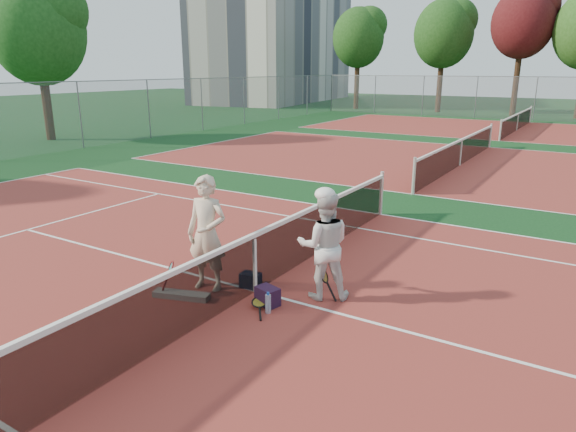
{
  "coord_description": "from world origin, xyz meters",
  "views": [
    {
      "loc": [
        4.59,
        -6.38,
        3.57
      ],
      "look_at": [
        0.0,
        1.04,
        1.05
      ],
      "focal_mm": 32.0,
      "sensor_mm": 36.0,
      "label": 1
    }
  ],
  "objects_px": {
    "apartment_block": "(277,31)",
    "racket_black_held": "(323,284)",
    "player_b": "(324,246)",
    "racket_red": "(171,279)",
    "racket_spare": "(259,304)",
    "player_a": "(207,234)",
    "water_bottle": "(268,304)",
    "sports_bag_purple": "(268,296)",
    "net_main": "(255,263)",
    "sports_bag_navy": "(251,280)"
  },
  "relations": [
    {
      "from": "racket_black_held",
      "to": "racket_red",
      "type": "bearing_deg",
      "value": 19.93
    },
    {
      "from": "racket_red",
      "to": "sports_bag_navy",
      "type": "distance_m",
      "value": 1.31
    },
    {
      "from": "player_b",
      "to": "water_bottle",
      "type": "distance_m",
      "value": 1.27
    },
    {
      "from": "racket_spare",
      "to": "water_bottle",
      "type": "relative_size",
      "value": 1.99
    },
    {
      "from": "player_a",
      "to": "racket_spare",
      "type": "relative_size",
      "value": 3.22
    },
    {
      "from": "apartment_block",
      "to": "racket_black_held",
      "type": "relative_size",
      "value": 40.4
    },
    {
      "from": "player_a",
      "to": "racket_spare",
      "type": "height_order",
      "value": "player_a"
    },
    {
      "from": "player_b",
      "to": "racket_red",
      "type": "distance_m",
      "value": 2.54
    },
    {
      "from": "apartment_block",
      "to": "sports_bag_purple",
      "type": "bearing_deg",
      "value": -57.29
    },
    {
      "from": "player_a",
      "to": "sports_bag_purple",
      "type": "bearing_deg",
      "value": -10.36
    },
    {
      "from": "player_a",
      "to": "player_b",
      "type": "xyz_separation_m",
      "value": [
        1.79,
        0.71,
        -0.09
      ]
    },
    {
      "from": "apartment_block",
      "to": "player_b",
      "type": "xyz_separation_m",
      "value": [
        29.05,
        -43.58,
        -6.62
      ]
    },
    {
      "from": "racket_black_held",
      "to": "player_a",
      "type": "bearing_deg",
      "value": 10.73
    },
    {
      "from": "player_b",
      "to": "sports_bag_purple",
      "type": "height_order",
      "value": "player_b"
    },
    {
      "from": "racket_spare",
      "to": "player_a",
      "type": "bearing_deg",
      "value": 44.35
    },
    {
      "from": "sports_bag_navy",
      "to": "water_bottle",
      "type": "xyz_separation_m",
      "value": [
        0.77,
        -0.62,
        0.02
      ]
    },
    {
      "from": "apartment_block",
      "to": "racket_spare",
      "type": "distance_m",
      "value": 53.27
    },
    {
      "from": "racket_red",
      "to": "sports_bag_purple",
      "type": "height_order",
      "value": "racket_red"
    },
    {
      "from": "racket_spare",
      "to": "sports_bag_navy",
      "type": "bearing_deg",
      "value": 8.1
    },
    {
      "from": "player_b",
      "to": "sports_bag_purple",
      "type": "xyz_separation_m",
      "value": [
        -0.59,
        -0.73,
        -0.73
      ]
    },
    {
      "from": "player_a",
      "to": "player_b",
      "type": "height_order",
      "value": "player_a"
    },
    {
      "from": "sports_bag_navy",
      "to": "player_a",
      "type": "bearing_deg",
      "value": -147.22
    },
    {
      "from": "net_main",
      "to": "player_a",
      "type": "height_order",
      "value": "player_a"
    },
    {
      "from": "apartment_block",
      "to": "racket_spare",
      "type": "height_order",
      "value": "apartment_block"
    },
    {
      "from": "racket_red",
      "to": "racket_black_held",
      "type": "distance_m",
      "value": 2.47
    },
    {
      "from": "player_b",
      "to": "racket_red",
      "type": "height_order",
      "value": "player_b"
    },
    {
      "from": "racket_black_held",
      "to": "net_main",
      "type": "bearing_deg",
      "value": 8.62
    },
    {
      "from": "net_main",
      "to": "racket_red",
      "type": "height_order",
      "value": "net_main"
    },
    {
      "from": "apartment_block",
      "to": "water_bottle",
      "type": "distance_m",
      "value": 53.45
    },
    {
      "from": "racket_black_held",
      "to": "water_bottle",
      "type": "relative_size",
      "value": 1.82
    },
    {
      "from": "racket_spare",
      "to": "water_bottle",
      "type": "distance_m",
      "value": 0.26
    },
    {
      "from": "sports_bag_purple",
      "to": "racket_black_held",
      "type": "bearing_deg",
      "value": 44.65
    },
    {
      "from": "water_bottle",
      "to": "net_main",
      "type": "bearing_deg",
      "value": 139.03
    },
    {
      "from": "apartment_block",
      "to": "player_a",
      "type": "distance_m",
      "value": 52.42
    },
    {
      "from": "net_main",
      "to": "racket_spare",
      "type": "distance_m",
      "value": 0.75
    },
    {
      "from": "player_a",
      "to": "net_main",
      "type": "bearing_deg",
      "value": 12.15
    },
    {
      "from": "racket_red",
      "to": "racket_spare",
      "type": "relative_size",
      "value": 0.95
    },
    {
      "from": "racket_red",
      "to": "sports_bag_purple",
      "type": "bearing_deg",
      "value": -32.42
    },
    {
      "from": "net_main",
      "to": "apartment_block",
      "type": "height_order",
      "value": "apartment_block"
    },
    {
      "from": "water_bottle",
      "to": "player_b",
      "type": "bearing_deg",
      "value": 65.63
    },
    {
      "from": "net_main",
      "to": "player_a",
      "type": "relative_size",
      "value": 5.69
    },
    {
      "from": "net_main",
      "to": "player_b",
      "type": "relative_size",
      "value": 6.26
    },
    {
      "from": "apartment_block",
      "to": "sports_bag_navy",
      "type": "bearing_deg",
      "value": -57.62
    },
    {
      "from": "apartment_block",
      "to": "racket_black_held",
      "type": "height_order",
      "value": "apartment_block"
    },
    {
      "from": "apartment_block",
      "to": "sports_bag_purple",
      "type": "distance_m",
      "value": 53.18
    },
    {
      "from": "player_a",
      "to": "apartment_block",
      "type": "bearing_deg",
      "value": 112.32
    },
    {
      "from": "racket_spare",
      "to": "water_bottle",
      "type": "xyz_separation_m",
      "value": [
        0.22,
        -0.08,
        0.09
      ]
    },
    {
      "from": "racket_red",
      "to": "water_bottle",
      "type": "bearing_deg",
      "value": -41.19
    },
    {
      "from": "racket_red",
      "to": "apartment_block",
      "type": "bearing_deg",
      "value": 70.31
    },
    {
      "from": "sports_bag_purple",
      "to": "racket_spare",
      "type": "bearing_deg",
      "value": -113.9
    }
  ]
}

